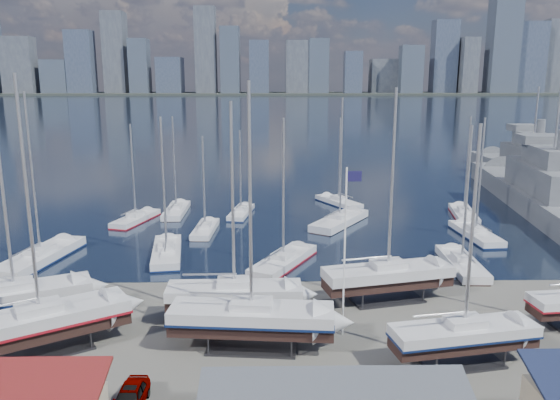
{
  "coord_description": "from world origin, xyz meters",
  "views": [
    {
      "loc": [
        -2.92,
        -45.79,
        17.73
      ],
      "look_at": [
        -2.02,
        8.0,
        5.68
      ],
      "focal_mm": 35.0,
      "sensor_mm": 36.0,
      "label": 1
    }
  ],
  "objects_px": {
    "flagpole": "(346,241)",
    "naval_ship_west": "(530,170)",
    "sailboat_cradle_0": "(15,298)",
    "naval_ship_east": "(548,200)",
    "car_a": "(130,398)"
  },
  "relations": [
    {
      "from": "sailboat_cradle_0",
      "to": "naval_ship_west",
      "type": "distance_m",
      "value": 87.41
    },
    {
      "from": "sailboat_cradle_0",
      "to": "naval_ship_east",
      "type": "distance_m",
      "value": 65.22
    },
    {
      "from": "flagpole",
      "to": "car_a",
      "type": "bearing_deg",
      "value": -145.99
    },
    {
      "from": "flagpole",
      "to": "naval_ship_west",
      "type": "bearing_deg",
      "value": 55.47
    },
    {
      "from": "sailboat_cradle_0",
      "to": "flagpole",
      "type": "xyz_separation_m",
      "value": [
        23.77,
        -1.92,
        4.76
      ]
    },
    {
      "from": "naval_ship_east",
      "to": "car_a",
      "type": "height_order",
      "value": "naval_ship_east"
    },
    {
      "from": "sailboat_cradle_0",
      "to": "flagpole",
      "type": "height_order",
      "value": "sailboat_cradle_0"
    },
    {
      "from": "sailboat_cradle_0",
      "to": "naval_ship_west",
      "type": "relative_size",
      "value": 0.41
    },
    {
      "from": "sailboat_cradle_0",
      "to": "naval_ship_west",
      "type": "height_order",
      "value": "sailboat_cradle_0"
    },
    {
      "from": "flagpole",
      "to": "sailboat_cradle_0",
      "type": "bearing_deg",
      "value": 175.37
    },
    {
      "from": "sailboat_cradle_0",
      "to": "car_a",
      "type": "bearing_deg",
      "value": -68.88
    },
    {
      "from": "naval_ship_west",
      "to": "naval_ship_east",
      "type": "bearing_deg",
      "value": 159.18
    },
    {
      "from": "naval_ship_east",
      "to": "flagpole",
      "type": "xyz_separation_m",
      "value": [
        -32.23,
        -35.37,
        5.22
      ]
    },
    {
      "from": "flagpole",
      "to": "naval_ship_east",
      "type": "bearing_deg",
      "value": 47.67
    },
    {
      "from": "car_a",
      "to": "naval_ship_west",
      "type": "bearing_deg",
      "value": 53.41
    }
  ]
}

